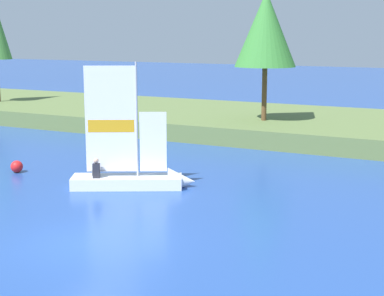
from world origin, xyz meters
The scene contains 5 objects.
ground_plane centered at (0.00, 0.00, 0.00)m, with size 200.00×200.00×0.00m, color #234793.
shore_bank centered at (0.00, 22.19, 0.51)m, with size 80.00×12.67×1.01m, color #5B703D.
shoreline_tree_midleft centered at (-2.05, 19.75, 6.31)m, with size 3.56×3.56×7.48m.
sailboat centered at (-2.10, 6.31, 0.45)m, with size 4.88×3.38×5.32m.
channel_buoy centered at (-8.47, 5.97, 0.27)m, with size 0.54×0.54×0.54m, color red.
Camera 1 is at (10.34, -13.52, 6.03)m, focal length 56.20 mm.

